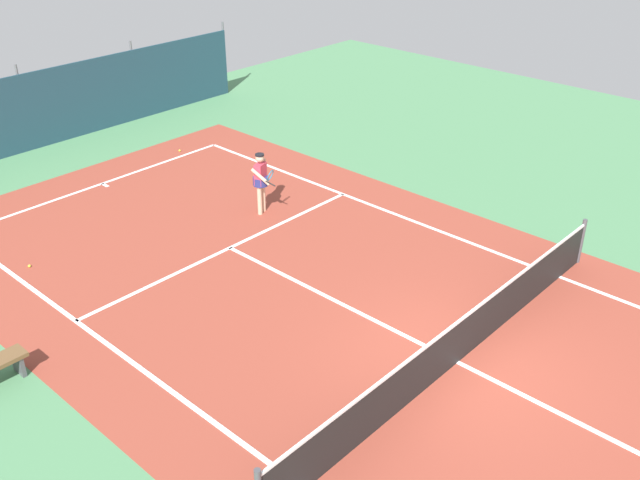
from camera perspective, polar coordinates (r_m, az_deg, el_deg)
The scene contains 7 objects.
ground_plane at distance 13.85m, azimuth 10.77°, elevation -9.47°, with size 36.00×36.00×0.00m, color #4C8456.
court_surface at distance 13.85m, azimuth 10.77°, elevation -9.46°, with size 11.02×26.60×0.01m.
tennis_net at distance 13.55m, azimuth 10.96°, elevation -7.77°, with size 10.12×0.10×1.10m.
back_fence at distance 24.94m, azimuth -22.52°, elevation 8.34°, with size 16.30×0.98×2.70m.
tennis_player at distance 18.56m, azimuth -4.69°, elevation 4.84°, with size 0.57×0.82×1.64m.
tennis_ball_near_player at distance 17.73m, azimuth -21.98°, elevation -1.92°, with size 0.07×0.07×0.07m, color #CCDB33.
tennis_ball_by_sideline at distance 23.24m, azimuth -11.03°, elevation 6.95°, with size 0.07×0.07×0.07m, color #CCDB33.
Camera 1 is at (-9.58, -5.36, 8.45)m, focal length 40.49 mm.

